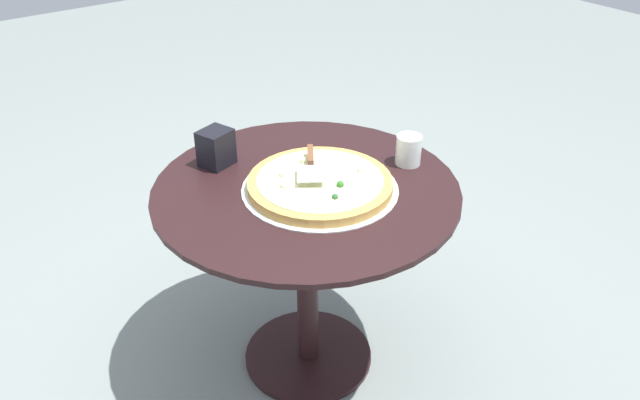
% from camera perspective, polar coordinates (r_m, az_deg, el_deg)
% --- Properties ---
extents(ground_plane, '(10.00, 10.00, 0.00)m').
position_cam_1_polar(ground_plane, '(2.39, -1.03, -13.61)').
color(ground_plane, gray).
extents(patio_table, '(0.93, 0.93, 0.71)m').
position_cam_1_polar(patio_table, '(2.04, -1.17, -2.99)').
color(patio_table, black).
rests_on(patio_table, ground).
extents(pizza_on_tray, '(0.47, 0.47, 0.05)m').
position_cam_1_polar(pizza_on_tray, '(1.93, -0.01, 1.40)').
color(pizza_on_tray, silver).
rests_on(pizza_on_tray, patio_table).
extents(pizza_server, '(0.16, 0.20, 0.02)m').
position_cam_1_polar(pizza_server, '(1.95, -0.82, 3.23)').
color(pizza_server, silver).
rests_on(pizza_server, pizza_on_tray).
extents(drinking_cup, '(0.08, 0.08, 0.10)m').
position_cam_1_polar(drinking_cup, '(2.07, 7.79, 4.38)').
color(drinking_cup, white).
rests_on(drinking_cup, patio_table).
extents(napkin_dispenser, '(0.12, 0.11, 0.12)m').
position_cam_1_polar(napkin_dispenser, '(2.07, -9.14, 4.57)').
color(napkin_dispenser, black).
rests_on(napkin_dispenser, patio_table).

